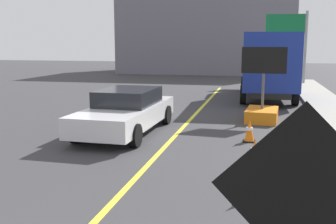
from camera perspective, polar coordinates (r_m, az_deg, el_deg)
name	(u,v)px	position (r m, az deg, el deg)	size (l,w,h in m)	color
lane_center_stripe	(137,176)	(8.78, -4.37, -9.05)	(0.14, 36.00, 0.01)	yellow
roadwork_sign	(301,196)	(3.88, 18.36, -11.18)	(1.63, 0.15, 2.33)	#593819
arrow_board_trailer	(262,108)	(15.18, 13.21, 0.56)	(1.60, 1.88, 2.70)	orange
box_truck	(268,64)	(21.27, 13.94, 6.66)	(2.87, 7.90, 3.31)	black
pickup_car	(127,111)	(12.91, -5.90, 0.17)	(2.11, 5.16, 1.38)	silver
highway_guide_sign	(294,35)	(29.16, 17.46, 10.43)	(2.78, 0.36, 5.00)	gray
far_building_block	(208,33)	(40.41, 5.65, 11.06)	(16.17, 8.70, 7.65)	slate
traffic_cone_mid_lane	(256,178)	(7.71, 12.44, -9.14)	(0.36, 0.36, 0.74)	black
traffic_cone_far_lane	(255,152)	(9.79, 12.20, -5.53)	(0.36, 0.36, 0.59)	black
traffic_cone_curbside	(250,131)	(11.91, 11.49, -2.59)	(0.36, 0.36, 0.67)	black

